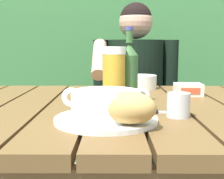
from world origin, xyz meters
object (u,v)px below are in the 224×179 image
Objects in this scene: person_eating at (136,89)px; beer_bottle at (130,72)px; chair_near_diner at (134,120)px; serving_plate at (108,119)px; table_knife at (159,112)px; beer_glass at (115,76)px; soup_bowl at (108,103)px; bread_roll at (132,108)px; diner_bowl at (142,82)px; butter_tub at (189,89)px; water_glass_small at (180,105)px.

person_eating is 0.73m from beer_bottle.
chair_near_diner reaches higher than serving_plate.
chair_near_diner is at bearing 90.15° from table_knife.
serving_plate is at bearing -95.11° from beer_glass.
soup_bowl is at bearing -146.15° from table_knife.
bread_roll is 1.09× the size of diner_bowl.
soup_bowl is at bearing -126.85° from butter_tub.
beer_glass is 0.19m from table_knife.
beer_glass is (0.02, 0.21, 0.05)m from soup_bowl.
diner_bowl is at bearing -90.00° from chair_near_diner.
beer_bottle is 2.45× the size of butter_tub.
water_glass_small is at bearing 15.04° from serving_plate.
soup_bowl is at bearing -164.96° from water_glass_small.
bread_roll is 0.19m from water_glass_small.
beer_glass is at bearing -99.42° from person_eating.
chair_near_diner reaches higher than diner_bowl.
chair_near_diner is 0.81× the size of person_eating.
water_glass_small is 0.38m from butter_tub.
person_eating reaches higher than bread_roll.
beer_glass reaches higher than table_knife.
soup_bowl is at bearing -95.11° from beer_glass.
serving_plate is at bearing -164.96° from water_glass_small.
soup_bowl is 0.63m from diner_bowl.
serving_plate is 1.39× the size of beer_glass.
chair_near_diner is at bearing 85.39° from beer_bottle.
table_knife is (0.13, -0.11, -0.09)m from beer_glass.
person_eating reaches higher than serving_plate.
person_eating is at bearing 90.51° from diner_bowl.
serving_plate is 0.21m from water_glass_small.
chair_near_diner reaches higher than water_glass_small.
diner_bowl is (0.07, 0.37, -0.08)m from beer_bottle.
water_glass_small is at bearing 15.04° from soup_bowl.
chair_near_diner is at bearing 92.85° from water_glass_small.
serving_plate is 1.84× the size of table_knife.
soup_bowl reaches higher than serving_plate.
bread_roll reaches higher than water_glass_small.
water_glass_small is (0.20, 0.05, -0.01)m from soup_bowl.
bread_roll is (0.06, -0.07, 0.04)m from serving_plate.
table_knife is (-0.17, -0.32, -0.02)m from butter_tub.
water_glass_small is 0.48× the size of diner_bowl.
table_knife is (0.15, 0.10, -0.04)m from soup_bowl.
butter_tub is at bearing 72.50° from water_glass_small.
diner_bowl reaches higher than table_knife.
diner_bowl reaches higher than serving_plate.
bread_roll is at bearing -97.29° from diner_bowl.
beer_glass is at bearing -107.34° from diner_bowl.
bread_roll reaches higher than diner_bowl.
bread_roll is 0.68m from diner_bowl.
chair_near_diner is at bearing 82.84° from serving_plate.
diner_bowl is (0.14, 0.61, 0.03)m from serving_plate.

